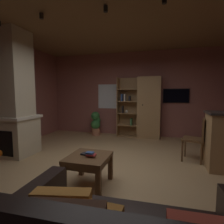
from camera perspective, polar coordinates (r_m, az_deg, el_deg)
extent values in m
cube|color=tan|center=(3.49, -1.88, -18.22)|extent=(5.86, 6.08, 0.02)
cube|color=#8E544C|center=(6.19, 6.77, 5.64)|extent=(5.98, 0.06, 2.81)
cube|color=brown|center=(3.50, -2.05, 29.61)|extent=(5.86, 6.08, 0.02)
cube|color=white|center=(6.35, -1.13, 4.97)|extent=(0.75, 0.01, 0.85)
cube|color=#BCAD8E|center=(4.84, -28.84, -6.74)|extent=(0.96, 0.73, 0.85)
cube|color=#BCAD8E|center=(4.76, -29.65, 10.08)|extent=(0.82, 0.62, 1.96)
cube|color=beige|center=(4.76, -29.10, -1.38)|extent=(1.04, 0.81, 0.06)
cube|color=black|center=(4.63, -31.74, -8.32)|extent=(0.67, 0.08, 0.55)
sphere|color=orange|center=(4.67, -31.69, -10.91)|extent=(0.14, 0.14, 0.14)
cube|color=#A87F51|center=(5.86, 11.63, 1.35)|extent=(0.72, 0.38, 1.95)
cube|color=#A87F51|center=(6.13, 5.29, 1.62)|extent=(0.66, 0.02, 1.95)
cube|color=#A87F51|center=(6.02, 1.96, 1.57)|extent=(0.02, 0.38, 1.95)
sphere|color=black|center=(5.67, 9.68, 2.23)|extent=(0.04, 0.04, 0.04)
cube|color=#A87F51|center=(6.10, 4.89, -7.59)|extent=(0.66, 0.38, 0.02)
cube|color=#A87F51|center=(6.02, 4.92, -4.06)|extent=(0.66, 0.38, 0.02)
cube|color=#A87F51|center=(5.97, 4.96, -0.37)|extent=(0.66, 0.38, 0.02)
cube|color=#A87F51|center=(5.94, 4.99, 3.38)|extent=(0.66, 0.38, 0.02)
cube|color=#A87F51|center=(5.94, 5.02, 7.15)|extent=(0.66, 0.38, 0.02)
cube|color=beige|center=(5.90, 4.20, 4.61)|extent=(0.04, 0.23, 0.24)
cube|color=#387247|center=(5.93, 6.11, -3.09)|extent=(0.04, 0.23, 0.21)
cube|color=#2D4C8C|center=(5.92, 3.26, 4.61)|extent=(0.05, 0.23, 0.23)
cube|color=black|center=(5.93, 3.46, 0.83)|extent=(0.03, 0.23, 0.23)
cube|color=black|center=(5.87, 5.68, 4.29)|extent=(0.04, 0.23, 0.17)
sphere|color=beige|center=(5.97, 4.68, 0.12)|extent=(0.10, 0.10, 0.10)
cube|color=#C67F33|center=(1.55, -15.72, -28.44)|extent=(0.45, 0.26, 0.33)
cube|color=brown|center=(2.86, -7.48, -14.09)|extent=(0.61, 0.66, 0.05)
cube|color=brown|center=(2.88, -7.46, -15.31)|extent=(0.55, 0.60, 0.08)
cube|color=brown|center=(2.82, -15.18, -19.64)|extent=(0.07, 0.07, 0.42)
cube|color=brown|center=(2.61, -4.34, -21.63)|extent=(0.07, 0.07, 0.42)
cube|color=brown|center=(3.29, -9.77, -15.75)|extent=(0.07, 0.07, 0.42)
cube|color=brown|center=(3.11, -0.49, -16.95)|extent=(0.07, 0.07, 0.42)
cube|color=black|center=(2.89, -8.49, -13.04)|extent=(0.14, 0.13, 0.03)
cube|color=#B22D2D|center=(2.77, -6.64, -13.35)|extent=(0.14, 0.10, 0.02)
cube|color=#2D4C8C|center=(2.78, -7.04, -12.80)|extent=(0.11, 0.09, 0.03)
cube|color=brown|center=(4.18, 24.41, -7.90)|extent=(0.52, 0.52, 0.04)
cube|color=brown|center=(4.12, 27.17, -4.82)|extent=(0.15, 0.40, 0.44)
cylinder|color=brown|center=(4.44, 22.24, -10.12)|extent=(0.04, 0.04, 0.46)
cylinder|color=brown|center=(4.10, 21.40, -11.40)|extent=(0.04, 0.04, 0.46)
cylinder|color=brown|center=(4.40, 26.95, -10.46)|extent=(0.04, 0.04, 0.46)
cylinder|color=brown|center=(4.05, 26.52, -11.79)|extent=(0.04, 0.04, 0.46)
cylinder|color=#B77051|center=(6.25, -5.05, -6.22)|extent=(0.28, 0.28, 0.24)
sphere|color=#2D6B33|center=(6.19, -5.26, -3.96)|extent=(0.33, 0.33, 0.33)
sphere|color=#2D6B33|center=(6.20, -4.72, -2.64)|extent=(0.23, 0.23, 0.23)
sphere|color=#2D6B33|center=(6.16, -5.31, -1.26)|extent=(0.30, 0.30, 0.30)
cube|color=black|center=(6.07, 19.65, 4.89)|extent=(0.79, 0.05, 0.45)
cube|color=black|center=(6.04, 19.67, 4.89)|extent=(0.75, 0.01, 0.41)
cylinder|color=black|center=(3.70, -21.50, 26.49)|extent=(0.07, 0.07, 0.09)
cylinder|color=black|center=(3.26, -2.03, 29.91)|extent=(0.07, 0.07, 0.09)
cylinder|color=black|center=(3.11, 16.34, 30.94)|extent=(0.07, 0.07, 0.09)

